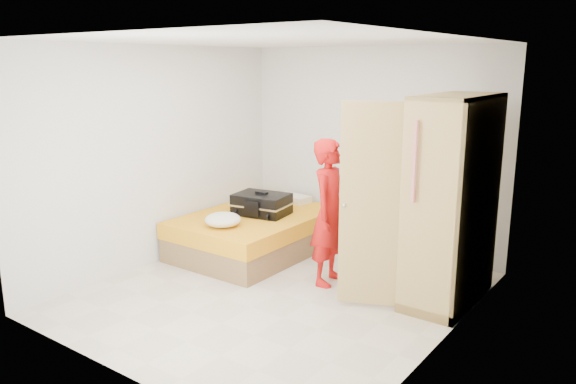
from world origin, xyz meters
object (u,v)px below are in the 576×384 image
Objects in this scene: suitcase at (261,204)px; bed at (255,233)px; wardrobe at (445,206)px; round_cushion at (223,220)px; person at (330,212)px.

bed is at bearing -142.85° from suitcase.
wardrobe reaches higher than bed.
round_cushion is at bearing -101.15° from suitcase.
person is 2.15× the size of suitcase.
person is at bearing 14.18° from round_cushion.
suitcase is at bearing 177.28° from wardrobe.
suitcase is (-1.26, 0.37, -0.17)m from person.
round_cushion is at bearing -166.74° from wardrobe.
wardrobe is 2.57m from round_cushion.
suitcase reaches higher than bed.
wardrobe is 2.80× the size of suitcase.
suitcase is at bearing 46.18° from bed.
suitcase is (-2.44, 0.12, -0.37)m from wardrobe.
bed is 1.25× the size of person.
person is (1.32, -0.31, 0.55)m from bed.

